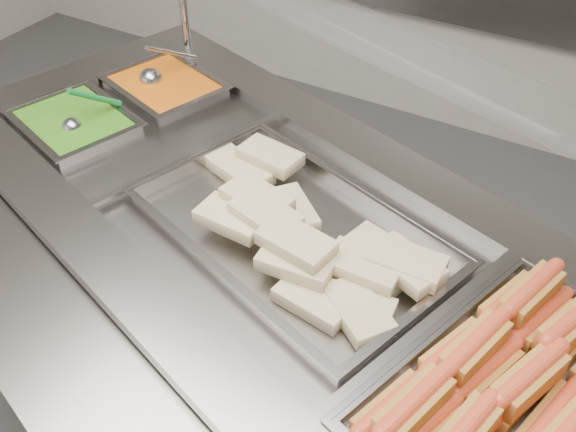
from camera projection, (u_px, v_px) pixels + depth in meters
The scene contains 11 objects.
steam_counter at pixel (276, 340), 1.84m from camera, with size 2.19×1.46×0.96m.
tray_rail at pixel (68, 352), 1.28m from camera, with size 1.92×0.95×0.06m.
sneeze_guard at pixel (351, 29), 1.39m from camera, with size 1.78×0.84×0.47m.
pan_hotdogs at pixel (512, 406), 1.18m from camera, with size 0.53×0.67×0.11m.
pan_wraps at pixel (291, 235), 1.51m from camera, with size 0.83×0.63×0.08m.
pan_beans at pixel (166, 96), 2.02m from camera, with size 0.38×0.34×0.11m.
pan_peas at pixel (77, 133), 1.86m from camera, with size 0.38×0.34×0.11m.
hotdogs_in_buns at pixel (510, 382), 1.15m from camera, with size 0.45×0.60×0.13m.
tortilla_wraps at pixel (311, 236), 1.44m from camera, with size 0.71×0.47×0.10m.
ladle at pixel (152, 78), 2.00m from camera, with size 0.10×0.21×0.15m.
serving_spoon at pixel (77, 122), 1.81m from camera, with size 0.09×0.19×0.15m.
Camera 1 is at (0.75, -0.59, 1.96)m, focal length 40.00 mm.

